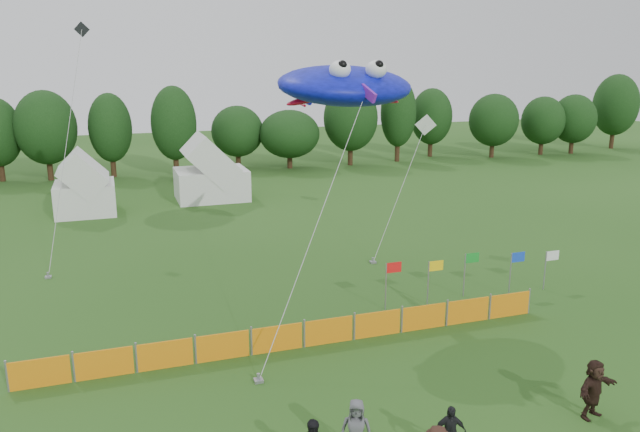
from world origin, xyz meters
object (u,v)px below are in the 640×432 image
object	(u,v)px
tent_left	(85,188)
spectator_f	(594,389)
tent_right	(211,174)
barrier_fence	(303,335)
stingray_kite	(343,86)
spectator_e	(356,430)

from	to	relation	value
tent_left	spectator_f	distance (m)	35.17
tent_right	spectator_f	world-z (taller)	tent_right
barrier_fence	stingray_kite	size ratio (longest dim) A/B	1.44
tent_right	spectator_f	distance (m)	34.14
barrier_fence	spectator_e	size ratio (longest dim) A/B	11.32
stingray_kite	tent_left	bearing A→B (deg)	118.63
tent_left	barrier_fence	distance (m)	25.96
barrier_fence	spectator_f	world-z (taller)	spectator_f
tent_left	spectator_e	size ratio (longest dim) A/B	2.29
spectator_e	stingray_kite	bearing A→B (deg)	94.61
stingray_kite	spectator_f	bearing A→B (deg)	-71.91
tent_right	stingray_kite	bearing A→B (deg)	-84.41
barrier_fence	stingray_kite	distance (m)	10.26
barrier_fence	spectator_e	distance (m)	6.90
spectator_f	stingray_kite	size ratio (longest dim) A/B	0.13
spectator_f	spectator_e	bearing A→B (deg)	161.32
tent_right	spectator_e	size ratio (longest dim) A/B	3.04
tent_right	barrier_fence	size ratio (longest dim) A/B	0.27
spectator_e	tent_right	bearing A→B (deg)	110.67
tent_right	stingray_kite	xyz separation A→B (m)	(2.18, -22.23, 7.45)
tent_left	spectator_e	xyz separation A→B (m)	(7.43, -31.49, -0.91)
spectator_e	stingray_kite	size ratio (longest dim) A/B	0.13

